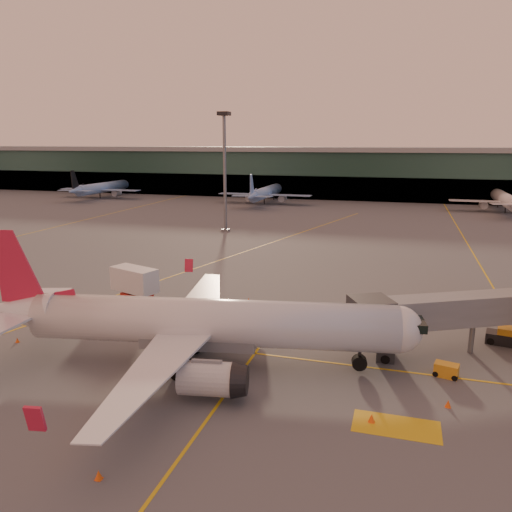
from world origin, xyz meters
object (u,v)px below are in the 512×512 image
(main_airplane, at_px, (197,324))
(gpu_cart, at_px, (446,370))
(catering_truck, at_px, (135,284))
(pushback_tug, at_px, (505,337))

(main_airplane, xyz_separation_m, gpu_cart, (21.02, 3.77, -3.29))
(main_airplane, height_order, catering_truck, main_airplane)
(main_airplane, xyz_separation_m, pushback_tug, (27.01, 12.80, -3.15))
(main_airplane, height_order, gpu_cart, main_airplane)
(main_airplane, relative_size, pushback_tug, 10.69)
(main_airplane, height_order, pushback_tug, main_airplane)
(catering_truck, relative_size, gpu_cart, 2.94)
(catering_truck, bearing_deg, pushback_tug, 18.04)
(catering_truck, height_order, pushback_tug, catering_truck)
(catering_truck, height_order, gpu_cart, catering_truck)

